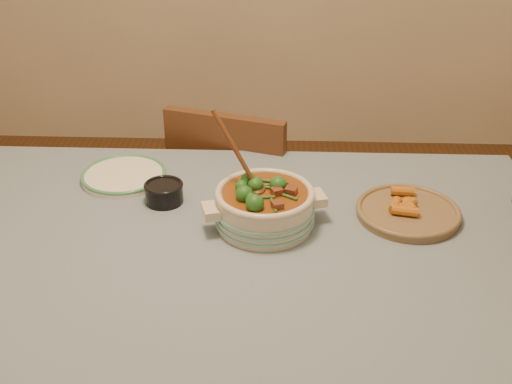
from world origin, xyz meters
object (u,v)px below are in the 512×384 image
stew_casserole (265,204)px  white_plate (124,175)px  condiment_bowl (164,192)px  chair_far (237,202)px  fried_plate (408,210)px  dining_table (223,279)px

stew_casserole → white_plate: (-0.41, 0.23, -0.05)m
condiment_bowl → chair_far: chair_far is taller
condiment_bowl → chair_far: size_ratio=0.15×
stew_casserole → fried_plate: bearing=9.0°
stew_casserole → chair_far: size_ratio=0.37×
chair_far → fried_plate: bearing=150.3°
condiment_bowl → fried_plate: bearing=-4.3°
dining_table → chair_far: size_ratio=1.96×
stew_casserole → condiment_bowl: (-0.27, 0.11, -0.03)m
fried_plate → dining_table: bearing=-160.4°
white_plate → chair_far: size_ratio=0.29×
dining_table → white_plate: bearing=132.5°
dining_table → stew_casserole: bearing=47.6°
fried_plate → stew_casserole: bearing=-171.0°
dining_table → stew_casserole: stew_casserole is taller
stew_casserole → condiment_bowl: bearing=158.6°
dining_table → condiment_bowl: (-0.17, 0.22, 0.12)m
chair_far → condiment_bowl: bearing=87.5°
dining_table → chair_far: 0.70m
condiment_bowl → fried_plate: condiment_bowl is taller
white_plate → chair_far: 0.53m
stew_casserole → white_plate: bearing=150.6°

